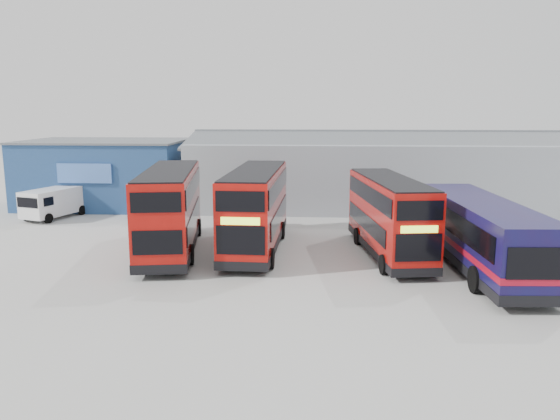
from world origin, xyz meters
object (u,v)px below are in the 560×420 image
(office_block, at_px, (107,173))
(double_decker_right, at_px, (389,217))
(double_decker_centre, at_px, (256,210))
(double_decker_left, at_px, (170,211))
(panel_van, at_px, (54,202))
(maintenance_shed, at_px, (386,171))
(single_decker_blue, at_px, (481,236))

(office_block, distance_m, double_decker_right, 24.53)
(double_decker_centre, bearing_deg, double_decker_left, -169.30)
(double_decker_left, relative_size, double_decker_right, 1.09)
(double_decker_centre, xyz_separation_m, panel_van, (-14.97, 7.68, -1.01))
(maintenance_shed, distance_m, panel_van, 24.89)
(double_decker_left, height_order, single_decker_blue, double_decker_left)
(office_block, relative_size, maintenance_shed, 0.40)
(double_decker_right, distance_m, single_decker_blue, 4.61)
(double_decker_right, bearing_deg, maintenance_shed, 75.76)
(double_decker_left, xyz_separation_m, double_decker_centre, (4.47, 0.73, -0.03))
(office_block, relative_size, double_decker_centre, 1.18)
(maintenance_shed, relative_size, single_decker_blue, 2.48)
(maintenance_shed, bearing_deg, double_decker_left, -129.81)
(double_decker_left, distance_m, panel_van, 13.50)
(single_decker_blue, bearing_deg, maintenance_shed, -86.06)
(double_decker_left, height_order, panel_van, double_decker_left)
(office_block, bearing_deg, panel_van, -107.49)
(double_decker_centre, xyz_separation_m, double_decker_right, (7.00, -0.71, -0.16))
(double_decker_centre, relative_size, double_decker_right, 1.06)
(double_decker_left, xyz_separation_m, single_decker_blue, (15.47, -2.24, -0.57))
(office_block, relative_size, panel_van, 2.42)
(double_decker_left, bearing_deg, office_block, -66.26)
(office_block, xyz_separation_m, maintenance_shed, (22.00, 2.01, 0.02))
(double_decker_centre, bearing_deg, office_block, 136.73)
(office_block, height_order, single_decker_blue, office_block)
(double_decker_left, xyz_separation_m, panel_van, (-10.51, 8.41, -1.04))
(single_decker_blue, bearing_deg, office_block, -36.72)
(maintenance_shed, height_order, double_decker_left, maintenance_shed)
(double_decker_left, bearing_deg, single_decker_blue, 163.03)
(maintenance_shed, distance_m, double_decker_right, 15.92)
(double_decker_left, bearing_deg, double_decker_centre, -179.38)
(office_block, distance_m, double_decker_centre, 18.65)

